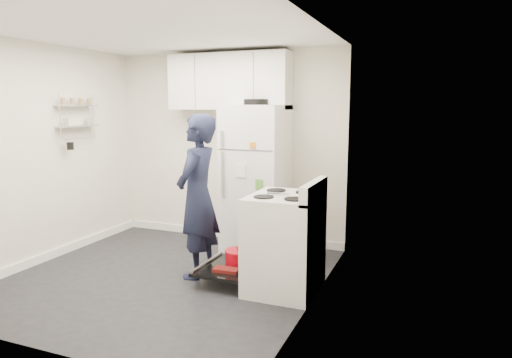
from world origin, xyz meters
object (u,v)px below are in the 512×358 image
at_px(refrigerator, 256,178).
at_px(person, 198,196).
at_px(open_oven_door, 233,263).
at_px(electric_range, 283,244).

bearing_deg(refrigerator, person, -102.84).
height_order(open_oven_door, person, person).
height_order(open_oven_door, refrigerator, refrigerator).
xyz_separation_m(electric_range, open_oven_door, (-0.56, 0.04, -0.28)).
xyz_separation_m(electric_range, refrigerator, (-0.72, 1.10, 0.44)).
bearing_deg(electric_range, person, 177.17).
distance_m(electric_range, refrigerator, 1.39).
relative_size(electric_range, refrigerator, 0.59).
height_order(electric_range, person, person).
height_order(electric_range, refrigerator, refrigerator).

